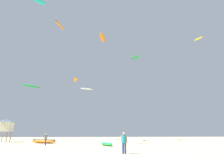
{
  "coord_description": "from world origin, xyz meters",
  "views": [
    {
      "loc": [
        -2.62,
        -12.42,
        1.73
      ],
      "look_at": [
        0.0,
        19.64,
        10.46
      ],
      "focal_mm": 28.65,
      "sensor_mm": 36.0,
      "label": 1
    }
  ],
  "objects_px": {
    "person_midground": "(46,138)",
    "lifeguard_tower": "(6,125)",
    "kite_aloft_1": "(75,80)",
    "kite_aloft_6": "(38,1)",
    "kite_aloft_2": "(31,86)",
    "kite_grounded_mid": "(107,144)",
    "kite_grounded_near": "(44,141)",
    "kite_aloft_4": "(198,39)",
    "person_foreground": "(124,141)",
    "kite_aloft_0": "(87,89)",
    "kite_aloft_7": "(103,38)",
    "kite_aloft_3": "(60,25)",
    "kite_aloft_5": "(135,57)"
  },
  "relations": [
    {
      "from": "kite_grounded_mid",
      "to": "kite_aloft_2",
      "type": "relative_size",
      "value": 0.89
    },
    {
      "from": "kite_aloft_2",
      "to": "kite_aloft_7",
      "type": "bearing_deg",
      "value": 6.22
    },
    {
      "from": "kite_aloft_4",
      "to": "kite_grounded_near",
      "type": "bearing_deg",
      "value": -170.58
    },
    {
      "from": "kite_aloft_5",
      "to": "kite_aloft_7",
      "type": "relative_size",
      "value": 0.77
    },
    {
      "from": "person_midground",
      "to": "lifeguard_tower",
      "type": "xyz_separation_m",
      "value": [
        -9.92,
        9.11,
        2.14
      ]
    },
    {
      "from": "kite_aloft_3",
      "to": "kite_aloft_5",
      "type": "relative_size",
      "value": 1.25
    },
    {
      "from": "kite_aloft_2",
      "to": "kite_aloft_3",
      "type": "bearing_deg",
      "value": -4.32
    },
    {
      "from": "kite_grounded_near",
      "to": "kite_aloft_6",
      "type": "height_order",
      "value": "kite_aloft_6"
    },
    {
      "from": "kite_grounded_near",
      "to": "lifeguard_tower",
      "type": "relative_size",
      "value": 1.25
    },
    {
      "from": "person_foreground",
      "to": "kite_aloft_6",
      "type": "xyz_separation_m",
      "value": [
        -13.41,
        12.44,
        23.75
      ]
    },
    {
      "from": "kite_aloft_1",
      "to": "kite_aloft_4",
      "type": "relative_size",
      "value": 1.47
    },
    {
      "from": "kite_grounded_near",
      "to": "kite_grounded_mid",
      "type": "height_order",
      "value": "kite_grounded_near"
    },
    {
      "from": "kite_aloft_5",
      "to": "lifeguard_tower",
      "type": "bearing_deg",
      "value": -155.84
    },
    {
      "from": "kite_aloft_1",
      "to": "kite_aloft_5",
      "type": "bearing_deg",
      "value": 13.15
    },
    {
      "from": "kite_grounded_mid",
      "to": "lifeguard_tower",
      "type": "xyz_separation_m",
      "value": [
        -18.38,
        10.48,
        2.86
      ]
    },
    {
      "from": "kite_aloft_0",
      "to": "kite_aloft_7",
      "type": "xyz_separation_m",
      "value": [
        4.3,
        -12.55,
        10.26
      ]
    },
    {
      "from": "kite_aloft_1",
      "to": "kite_aloft_6",
      "type": "relative_size",
      "value": 1.31
    },
    {
      "from": "kite_grounded_near",
      "to": "kite_grounded_mid",
      "type": "xyz_separation_m",
      "value": [
        10.09,
        -6.3,
        -0.1
      ]
    },
    {
      "from": "kite_aloft_0",
      "to": "kite_aloft_2",
      "type": "distance_m",
      "value": 18.25
    },
    {
      "from": "person_midground",
      "to": "kite_aloft_2",
      "type": "distance_m",
      "value": 17.41
    },
    {
      "from": "person_midground",
      "to": "kite_aloft_2",
      "type": "xyz_separation_m",
      "value": [
        -7.32,
        11.82,
        10.48
      ]
    },
    {
      "from": "kite_aloft_0",
      "to": "kite_aloft_5",
      "type": "distance_m",
      "value": 17.39
    },
    {
      "from": "kite_grounded_mid",
      "to": "kite_aloft_3",
      "type": "distance_m",
      "value": 31.02
    },
    {
      "from": "kite_aloft_7",
      "to": "lifeguard_tower",
      "type": "bearing_deg",
      "value": -166.27
    },
    {
      "from": "kite_aloft_7",
      "to": "kite_aloft_1",
      "type": "bearing_deg",
      "value": 147.44
    },
    {
      "from": "kite_aloft_0",
      "to": "kite_aloft_6",
      "type": "xyz_separation_m",
      "value": [
        -7.68,
        -24.56,
        10.34
      ]
    },
    {
      "from": "person_foreground",
      "to": "kite_aloft_7",
      "type": "xyz_separation_m",
      "value": [
        -1.43,
        24.45,
        23.67
      ]
    },
    {
      "from": "kite_grounded_mid",
      "to": "kite_aloft_6",
      "type": "xyz_separation_m",
      "value": [
        -12.43,
        2.84,
        24.58
      ]
    },
    {
      "from": "person_foreground",
      "to": "kite_aloft_6",
      "type": "height_order",
      "value": "kite_aloft_6"
    },
    {
      "from": "kite_aloft_1",
      "to": "kite_aloft_5",
      "type": "distance_m",
      "value": 19.12
    },
    {
      "from": "kite_aloft_3",
      "to": "person_foreground",
      "type": "bearing_deg",
      "value": -62.39
    },
    {
      "from": "kite_aloft_7",
      "to": "person_foreground",
      "type": "bearing_deg",
      "value": -86.66
    },
    {
      "from": "kite_aloft_4",
      "to": "lifeguard_tower",
      "type": "bearing_deg",
      "value": -178.24
    },
    {
      "from": "kite_grounded_near",
      "to": "kite_aloft_5",
      "type": "relative_size",
      "value": 1.49
    },
    {
      "from": "person_midground",
      "to": "kite_grounded_mid",
      "type": "bearing_deg",
      "value": 146.05
    },
    {
      "from": "lifeguard_tower",
      "to": "kite_aloft_0",
      "type": "xyz_separation_m",
      "value": [
        13.63,
        16.93,
        11.38
      ]
    },
    {
      "from": "kite_aloft_1",
      "to": "kite_grounded_near",
      "type": "bearing_deg",
      "value": -103.04
    },
    {
      "from": "person_midground",
      "to": "kite_aloft_1",
      "type": "distance_m",
      "value": 22.57
    },
    {
      "from": "kite_aloft_3",
      "to": "kite_aloft_5",
      "type": "height_order",
      "value": "kite_aloft_3"
    },
    {
      "from": "person_midground",
      "to": "kite_aloft_4",
      "type": "distance_m",
      "value": 40.01
    },
    {
      "from": "kite_grounded_mid",
      "to": "kite_aloft_4",
      "type": "height_order",
      "value": "kite_aloft_4"
    },
    {
      "from": "kite_aloft_1",
      "to": "kite_aloft_6",
      "type": "bearing_deg",
      "value": -108.08
    },
    {
      "from": "kite_aloft_6",
      "to": "kite_aloft_4",
      "type": "bearing_deg",
      "value": 14.2
    },
    {
      "from": "kite_aloft_2",
      "to": "kite_aloft_4",
      "type": "xyz_separation_m",
      "value": [
        38.5,
        -1.45,
        12.33
      ]
    },
    {
      "from": "person_midground",
      "to": "kite_aloft_1",
      "type": "height_order",
      "value": "kite_aloft_1"
    },
    {
      "from": "person_midground",
      "to": "kite_aloft_7",
      "type": "bearing_deg",
      "value": -145.45
    },
    {
      "from": "kite_aloft_3",
      "to": "kite_aloft_4",
      "type": "relative_size",
      "value": 1.79
    },
    {
      "from": "person_foreground",
      "to": "kite_aloft_1",
      "type": "distance_m",
      "value": 32.85
    },
    {
      "from": "person_foreground",
      "to": "kite_grounded_mid",
      "type": "height_order",
      "value": "person_foreground"
    },
    {
      "from": "person_foreground",
      "to": "kite_aloft_4",
      "type": "relative_size",
      "value": 0.72
    }
  ]
}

